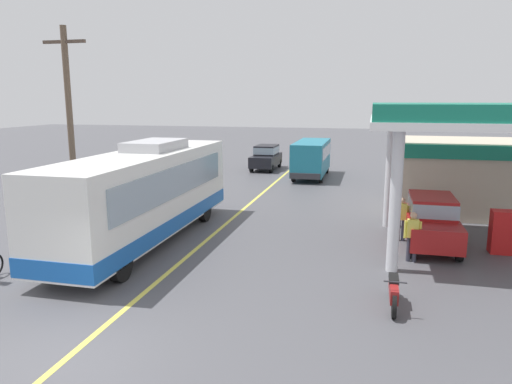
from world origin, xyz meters
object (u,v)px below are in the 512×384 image
at_px(minibus_opposing_lane, 311,156).
at_px(motorcycle_parked_forecourt, 393,291).
at_px(car_trailing_behind_bus, 266,156).
at_px(coach_bus_main, 145,196).
at_px(pedestrian_near_pump, 412,234).
at_px(pedestrian_by_shop, 402,217).
at_px(car_at_pump, 431,218).

xyz_separation_m(minibus_opposing_lane, motorcycle_parked_forecourt, (4.64, -20.09, -1.03)).
relative_size(minibus_opposing_lane, car_trailing_behind_bus, 1.46).
relative_size(coach_bus_main, car_trailing_behind_bus, 2.63).
xyz_separation_m(motorcycle_parked_forecourt, pedestrian_near_pump, (0.71, 3.78, 0.49)).
relative_size(motorcycle_parked_forecourt, pedestrian_by_shop, 1.08).
bearing_deg(car_at_pump, pedestrian_by_shop, 161.63).
bearing_deg(coach_bus_main, car_trailing_behind_bus, 88.95).
relative_size(minibus_opposing_lane, pedestrian_near_pump, 3.69).
distance_m(coach_bus_main, minibus_opposing_lane, 16.76).
distance_m(motorcycle_parked_forecourt, pedestrian_near_pump, 3.88).
bearing_deg(pedestrian_near_pump, minibus_opposing_lane, 108.17).
relative_size(motorcycle_parked_forecourt, car_trailing_behind_bus, 0.43).
xyz_separation_m(car_at_pump, minibus_opposing_lane, (-6.15, 14.31, 0.46)).
relative_size(coach_bus_main, pedestrian_by_shop, 6.65).
xyz_separation_m(coach_bus_main, car_trailing_behind_bus, (0.35, 19.10, -0.71)).
bearing_deg(pedestrian_by_shop, pedestrian_near_pump, -84.78).
height_order(car_at_pump, pedestrian_near_pump, car_at_pump).
distance_m(car_at_pump, motorcycle_parked_forecourt, 6.00).
bearing_deg(motorcycle_parked_forecourt, car_trailing_behind_bus, 110.14).
height_order(coach_bus_main, car_trailing_behind_bus, coach_bus_main).
height_order(car_at_pump, minibus_opposing_lane, minibus_opposing_lane).
distance_m(motorcycle_parked_forecourt, car_trailing_behind_bus, 24.45).
distance_m(car_at_pump, car_trailing_behind_bus, 19.83).
bearing_deg(motorcycle_parked_forecourt, pedestrian_by_shop, 85.32).
xyz_separation_m(motorcycle_parked_forecourt, pedestrian_by_shop, (0.50, 6.12, 0.49)).
xyz_separation_m(car_at_pump, pedestrian_by_shop, (-1.01, 0.34, -0.08)).
bearing_deg(minibus_opposing_lane, car_trailing_behind_bus, 142.90).
relative_size(coach_bus_main, pedestrian_near_pump, 6.65).
relative_size(pedestrian_near_pump, car_trailing_behind_bus, 0.40).
height_order(minibus_opposing_lane, motorcycle_parked_forecourt, minibus_opposing_lane).
height_order(minibus_opposing_lane, car_trailing_behind_bus, minibus_opposing_lane).
xyz_separation_m(pedestrian_near_pump, car_trailing_behind_bus, (-9.13, 19.17, 0.08)).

